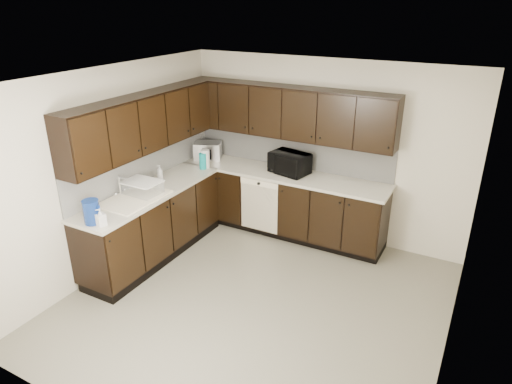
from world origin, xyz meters
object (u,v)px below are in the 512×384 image
microwave (289,163)px  blue_pitcher (92,212)px  toaster_oven (208,150)px  sink (134,204)px  storage_bin (142,188)px

microwave → blue_pitcher: microwave is taller
microwave → toaster_oven: microwave is taller
toaster_oven → microwave: bearing=-23.7°
sink → toaster_oven: size_ratio=2.06×
blue_pitcher → sink: bearing=89.7°
sink → blue_pitcher: bearing=-86.1°
sink → blue_pitcher: (0.05, -0.69, 0.19)m
microwave → blue_pitcher: 2.72m
microwave → sink: bearing=-114.3°
sink → storage_bin: sink is taller
toaster_oven → blue_pitcher: size_ratio=1.47×
storage_bin → blue_pitcher: 0.87m
sink → blue_pitcher: size_ratio=3.03×
sink → microwave: (1.29, 1.73, 0.21)m
storage_bin → toaster_oven: bearing=92.2°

